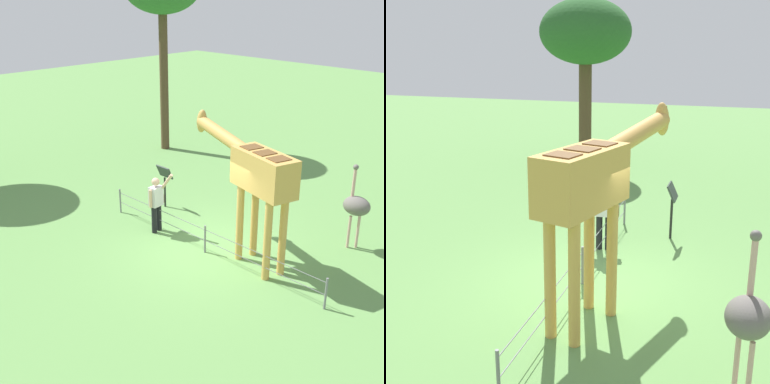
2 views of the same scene
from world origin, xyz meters
TOP-DOWN VIEW (x-y plane):
  - ground_plane at (0.00, 0.00)m, footprint 60.00×60.00m
  - giraffe at (-1.09, -0.37)m, footprint 3.80×1.47m
  - visitor at (1.77, 0.21)m, footprint 0.59×0.58m
  - ostrich at (-2.51, -2.75)m, footprint 0.70×0.56m
  - info_sign at (2.88, -1.09)m, footprint 0.56×0.21m
  - wire_fence at (0.00, 0.15)m, footprint 7.05×0.05m

SIDE VIEW (x-z plane):
  - ground_plane at x=0.00m, z-range 0.00..0.00m
  - wire_fence at x=0.00m, z-range 0.03..0.78m
  - visitor at x=1.77m, z-range 0.03..1.77m
  - info_sign at x=2.88m, z-range 0.29..1.61m
  - ostrich at x=-2.51m, z-range 0.05..2.30m
  - giraffe at x=-1.09m, z-range 0.61..3.95m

